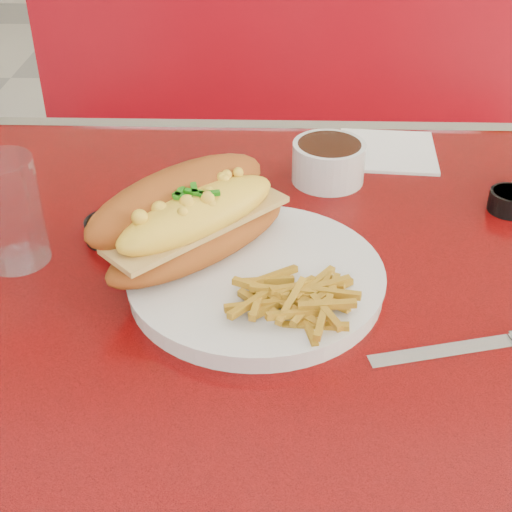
{
  "coord_description": "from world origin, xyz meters",
  "views": [
    {
      "loc": [
        -0.04,
        -0.65,
        1.23
      ],
      "look_at": [
        -0.06,
        -0.03,
        0.81
      ],
      "focal_mm": 50.0,
      "sensor_mm": 36.0,
      "label": 1
    }
  ],
  "objects_px": {
    "fork": "(311,281)",
    "sauce_cup_right": "(510,200)",
    "dinner_plate": "(256,278)",
    "mac_hoagie": "(191,217)",
    "sauce_cup_left": "(108,229)",
    "gravy_ramekin": "(328,161)",
    "diner_table": "(305,378)",
    "water_tumbler": "(9,212)",
    "booth_bench_far": "(290,240)",
    "knife": "(501,342)"
  },
  "relations": [
    {
      "from": "fork",
      "to": "gravy_ramekin",
      "type": "xyz_separation_m",
      "value": [
        0.03,
        0.26,
        0.01
      ]
    },
    {
      "from": "fork",
      "to": "sauce_cup_right",
      "type": "relative_size",
      "value": 2.23
    },
    {
      "from": "mac_hoagie",
      "to": "sauce_cup_right",
      "type": "distance_m",
      "value": 0.41
    },
    {
      "from": "diner_table",
      "to": "water_tumbler",
      "type": "height_order",
      "value": "water_tumbler"
    },
    {
      "from": "dinner_plate",
      "to": "fork",
      "type": "bearing_deg",
      "value": -15.11
    },
    {
      "from": "diner_table",
      "to": "water_tumbler",
      "type": "xyz_separation_m",
      "value": [
        -0.33,
        0.02,
        0.22
      ]
    },
    {
      "from": "diner_table",
      "to": "mac_hoagie",
      "type": "height_order",
      "value": "mac_hoagie"
    },
    {
      "from": "gravy_ramekin",
      "to": "sauce_cup_left",
      "type": "bearing_deg",
      "value": -149.54
    },
    {
      "from": "diner_table",
      "to": "fork",
      "type": "relative_size",
      "value": 9.65
    },
    {
      "from": "mac_hoagie",
      "to": "water_tumbler",
      "type": "bearing_deg",
      "value": 132.75
    },
    {
      "from": "knife",
      "to": "diner_table",
      "type": "bearing_deg",
      "value": 133.98
    },
    {
      "from": "mac_hoagie",
      "to": "sauce_cup_right",
      "type": "height_order",
      "value": "mac_hoagie"
    },
    {
      "from": "fork",
      "to": "gravy_ramekin",
      "type": "relative_size",
      "value": 1.16
    },
    {
      "from": "dinner_plate",
      "to": "sauce_cup_right",
      "type": "height_order",
      "value": "sauce_cup_right"
    },
    {
      "from": "fork",
      "to": "diner_table",
      "type": "bearing_deg",
      "value": -16.9
    },
    {
      "from": "dinner_plate",
      "to": "gravy_ramekin",
      "type": "bearing_deg",
      "value": 69.78
    },
    {
      "from": "fork",
      "to": "sauce_cup_left",
      "type": "relative_size",
      "value": 1.84
    },
    {
      "from": "booth_bench_far",
      "to": "knife",
      "type": "bearing_deg",
      "value": -78.83
    },
    {
      "from": "knife",
      "to": "water_tumbler",
      "type": "bearing_deg",
      "value": 151.6
    },
    {
      "from": "water_tumbler",
      "to": "knife",
      "type": "height_order",
      "value": "water_tumbler"
    },
    {
      "from": "fork",
      "to": "gravy_ramekin",
      "type": "distance_m",
      "value": 0.26
    },
    {
      "from": "diner_table",
      "to": "water_tumbler",
      "type": "relative_size",
      "value": 9.74
    },
    {
      "from": "diner_table",
      "to": "fork",
      "type": "bearing_deg",
      "value": -92.71
    },
    {
      "from": "diner_table",
      "to": "sauce_cup_right",
      "type": "distance_m",
      "value": 0.34
    },
    {
      "from": "sauce_cup_left",
      "to": "mac_hoagie",
      "type": "bearing_deg",
      "value": -25.68
    },
    {
      "from": "booth_bench_far",
      "to": "gravy_ramekin",
      "type": "relative_size",
      "value": 10.95
    },
    {
      "from": "diner_table",
      "to": "sauce_cup_right",
      "type": "height_order",
      "value": "sauce_cup_right"
    },
    {
      "from": "mac_hoagie",
      "to": "sauce_cup_right",
      "type": "relative_size",
      "value": 4.39
    },
    {
      "from": "fork",
      "to": "mac_hoagie",
      "type": "bearing_deg",
      "value": 53.76
    },
    {
      "from": "dinner_plate",
      "to": "mac_hoagie",
      "type": "relative_size",
      "value": 1.25
    },
    {
      "from": "diner_table",
      "to": "gravy_ramekin",
      "type": "distance_m",
      "value": 0.29
    },
    {
      "from": "diner_table",
      "to": "gravy_ramekin",
      "type": "bearing_deg",
      "value": 82.05
    },
    {
      "from": "sauce_cup_left",
      "to": "diner_table",
      "type": "bearing_deg",
      "value": -14.52
    },
    {
      "from": "booth_bench_far",
      "to": "gravy_ramekin",
      "type": "height_order",
      "value": "booth_bench_far"
    },
    {
      "from": "diner_table",
      "to": "booth_bench_far",
      "type": "height_order",
      "value": "booth_bench_far"
    },
    {
      "from": "diner_table",
      "to": "water_tumbler",
      "type": "bearing_deg",
      "value": 176.89
    },
    {
      "from": "fork",
      "to": "sauce_cup_right",
      "type": "xyz_separation_m",
      "value": [
        0.26,
        0.19,
        -0.0
      ]
    },
    {
      "from": "gravy_ramekin",
      "to": "dinner_plate",
      "type": "bearing_deg",
      "value": -110.22
    },
    {
      "from": "mac_hoagie",
      "to": "water_tumbler",
      "type": "height_order",
      "value": "water_tumbler"
    },
    {
      "from": "diner_table",
      "to": "mac_hoagie",
      "type": "bearing_deg",
      "value": 175.56
    },
    {
      "from": "booth_bench_far",
      "to": "fork",
      "type": "distance_m",
      "value": 0.99
    },
    {
      "from": "booth_bench_far",
      "to": "water_tumbler",
      "type": "bearing_deg",
      "value": -112.83
    },
    {
      "from": "booth_bench_far",
      "to": "gravy_ramekin",
      "type": "distance_m",
      "value": 0.78
    },
    {
      "from": "diner_table",
      "to": "booth_bench_far",
      "type": "xyz_separation_m",
      "value": [
        0.0,
        0.81,
        -0.32
      ]
    },
    {
      "from": "dinner_plate",
      "to": "gravy_ramekin",
      "type": "relative_size",
      "value": 2.86
    },
    {
      "from": "gravy_ramekin",
      "to": "water_tumbler",
      "type": "xyz_separation_m",
      "value": [
        -0.36,
        -0.2,
        0.03
      ]
    },
    {
      "from": "booth_bench_far",
      "to": "sauce_cup_left",
      "type": "distance_m",
      "value": 0.93
    },
    {
      "from": "knife",
      "to": "sauce_cup_left",
      "type": "bearing_deg",
      "value": 143.3
    },
    {
      "from": "dinner_plate",
      "to": "booth_bench_far",
      "type": "bearing_deg",
      "value": 85.9
    },
    {
      "from": "sauce_cup_right",
      "to": "water_tumbler",
      "type": "distance_m",
      "value": 0.61
    }
  ]
}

